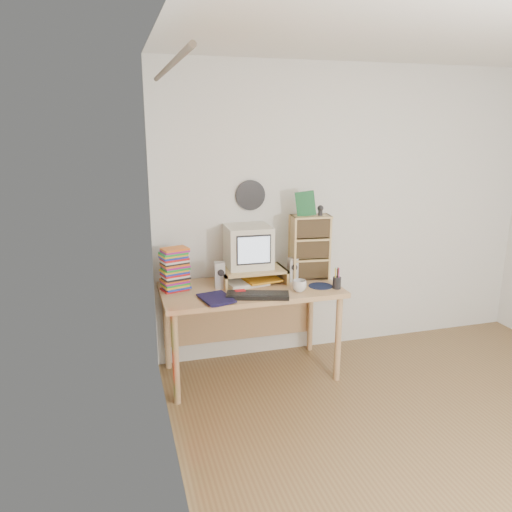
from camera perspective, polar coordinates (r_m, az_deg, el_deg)
floor at (r=3.61m, az=23.02°, el=-20.05°), size 3.50×3.50×0.00m
back_wall at (r=4.53m, az=10.76°, el=5.05°), size 3.50×0.00×3.50m
left_wall at (r=2.37m, az=-8.66°, el=-3.68°), size 0.00×3.50×3.50m
curtain at (r=2.86m, az=-9.07°, el=-2.58°), size 0.00×2.20×2.20m
wall_disc at (r=4.15m, az=-0.64°, el=6.96°), size 0.25×0.02×0.25m
desk at (r=4.05m, az=-0.89°, el=-5.14°), size 1.40×0.70×0.75m
monitor_riser at (r=4.02m, az=-0.36°, el=-1.83°), size 0.52×0.30×0.12m
crt_monitor at (r=4.01m, az=-0.76°, el=1.00°), size 0.36×0.36×0.34m
speaker_left at (r=3.91m, az=-4.17°, el=-2.19°), size 0.09×0.09×0.21m
speaker_right at (r=4.09m, az=4.21°, el=-1.55°), size 0.07×0.07×0.19m
keyboard at (r=3.72m, az=0.20°, el=-4.52°), size 0.49×0.29×0.03m
dvd_stack at (r=3.89m, az=-9.24°, el=-1.93°), size 0.22×0.18×0.27m
cd_rack at (r=4.13m, az=6.22°, el=0.99°), size 0.34×0.20×0.53m
mug at (r=3.85m, az=4.96°, el=-3.42°), size 0.13×0.13×0.09m
diary at (r=3.63m, az=-6.09°, el=-4.92°), size 0.29×0.24×0.05m
mousepad at (r=4.00m, az=7.39°, el=-3.42°), size 0.24×0.24×0.00m
pen_cup at (r=3.95m, az=9.23°, el=-2.79°), size 0.08×0.08×0.13m
papers at (r=4.03m, az=-0.48°, el=-2.90°), size 0.35×0.28×0.04m
red_box at (r=3.77m, az=-1.82°, el=-4.20°), size 0.08×0.05×0.04m
game_box at (r=4.04m, az=5.68°, el=5.97°), size 0.16×0.08×0.20m
webcam at (r=4.08m, az=7.37°, el=5.20°), size 0.06×0.06×0.08m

